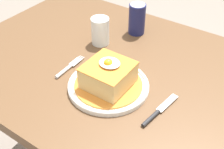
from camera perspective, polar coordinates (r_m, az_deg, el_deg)
dining_table at (r=1.05m, az=5.07°, el=-4.65°), size 1.36×0.81×0.72m
main_plate at (r=0.92m, az=-0.71°, el=-2.14°), size 0.26×0.26×0.02m
sandwich_meal at (r=0.90m, az=-0.72°, el=-0.31°), size 0.22×0.22×0.10m
fork at (r=1.01m, az=-8.71°, el=1.23°), size 0.02×0.14×0.01m
knife at (r=0.85m, az=8.57°, el=-7.60°), size 0.04×0.17×0.01m
soda_can at (r=1.18m, az=4.91°, el=10.81°), size 0.07×0.07×0.12m
drinking_glass at (r=1.11m, az=-2.31°, el=8.18°), size 0.07×0.07×0.10m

